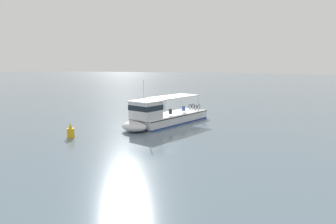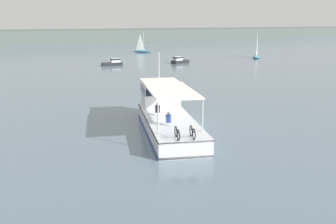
% 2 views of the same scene
% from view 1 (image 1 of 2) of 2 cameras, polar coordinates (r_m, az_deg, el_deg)
% --- Properties ---
extents(ground_plane, '(400.00, 400.00, 0.00)m').
position_cam_1_polar(ground_plane, '(35.32, -3.36, -2.56)').
color(ground_plane, slate).
extents(ferry_main, '(7.26, 13.00, 5.32)m').
position_cam_1_polar(ferry_main, '(35.53, -1.04, -0.81)').
color(ferry_main, silver).
rests_on(ferry_main, ground).
extents(channel_buoy, '(0.70, 0.70, 1.40)m').
position_cam_1_polar(channel_buoy, '(31.08, -17.59, -3.51)').
color(channel_buoy, gold).
rests_on(channel_buoy, ground).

